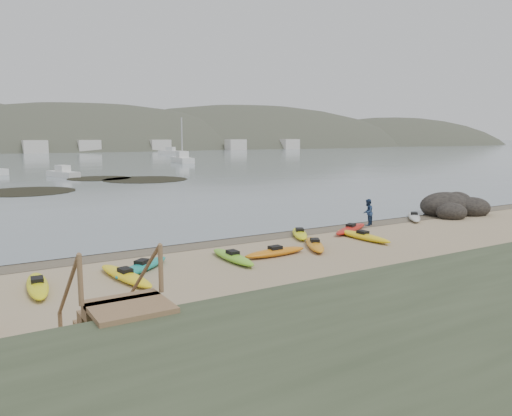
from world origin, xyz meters
TOP-DOWN VIEW (x-y plane):
  - ground at (0.00, 0.00)m, footprint 600.00×600.00m
  - wet_sand at (0.00, -0.30)m, footprint 60.00×60.00m
  - stairs at (-11.00, -11.62)m, footprint 1.50×2.70m
  - kayaks at (-0.82, -3.26)m, footprint 24.97×7.34m
  - person_east at (7.30, -0.86)m, footprint 0.96×0.89m
  - rock_cluster at (15.42, -0.71)m, footprint 5.36×3.96m
  - kelp_mats at (0.74, 35.10)m, footprint 23.68×19.85m
  - moored_boats at (0.90, 81.25)m, footprint 83.69×79.09m
  - far_hills at (39.38, 193.97)m, footprint 550.00×135.00m
  - far_town at (6.00, 145.00)m, footprint 199.00×5.00m

SIDE VIEW (x-z plane):
  - far_hills at x=39.38m, z-range -55.93..24.07m
  - ground at x=0.00m, z-range 0.00..0.00m
  - wet_sand at x=0.00m, z-range 0.00..0.00m
  - kelp_mats at x=0.74m, z-range 0.01..0.05m
  - kayaks at x=-0.82m, z-range 0.00..0.34m
  - rock_cluster at x=15.42m, z-range -0.68..1.17m
  - moored_boats at x=0.90m, z-range -0.09..1.28m
  - person_east at x=7.30m, z-range 0.00..1.59m
  - stairs at x=-11.00m, z-range 0.00..2.10m
  - far_town at x=6.00m, z-range 0.00..4.00m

